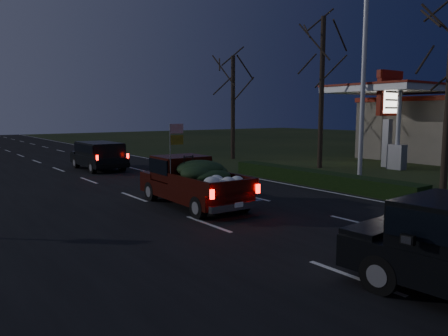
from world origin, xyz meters
TOP-DOWN VIEW (x-y plane):
  - ground at (0.00, 0.00)m, footprint 120.00×120.00m
  - road_asphalt at (0.00, 0.00)m, footprint 14.00×120.00m
  - hedge_row at (7.80, 3.00)m, footprint 1.00×10.00m
  - light_pole at (9.50, 2.00)m, footprint 0.50×0.90m
  - gas_price_pylon at (16.00, 4.99)m, footprint 2.00×0.41m
  - gas_station_building at (24.00, 6.00)m, footprint 10.00×7.00m
  - gas_canopy at (18.00, 6.00)m, footprint 7.10×6.10m
  - bare_tree_mid at (12.50, 7.00)m, footprint 3.60×3.60m
  - bare_tree_far at (11.50, 14.00)m, footprint 3.60×3.60m
  - pickup_truck at (1.00, 2.42)m, footprint 1.97×4.82m
  - lead_suv at (1.81, 13.51)m, footprint 1.87×4.40m

SIDE VIEW (x-z plane):
  - ground at x=0.00m, z-range 0.00..0.00m
  - road_asphalt at x=0.00m, z-range 0.00..0.02m
  - hedge_row at x=7.80m, z-range 0.00..0.60m
  - pickup_truck at x=1.00m, z-range -0.31..2.18m
  - lead_suv at x=1.81m, z-range 0.32..1.58m
  - gas_station_building at x=24.00m, z-range 0.00..4.00m
  - gas_price_pylon at x=16.00m, z-range 0.98..6.56m
  - gas_canopy at x=18.00m, z-range 1.91..6.79m
  - bare_tree_far at x=11.50m, z-range 1.73..8.73m
  - light_pole at x=9.50m, z-range 0.90..10.06m
  - bare_tree_mid at x=12.50m, z-range 2.10..10.60m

